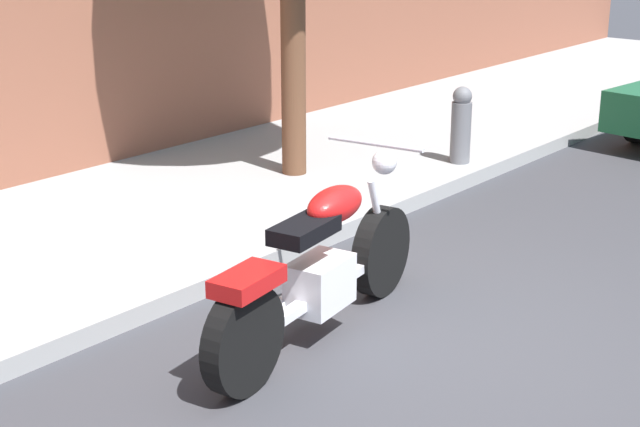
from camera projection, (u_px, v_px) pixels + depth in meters
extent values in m
plane|color=#38383D|center=(425.00, 344.00, 5.99)|extent=(60.00, 60.00, 0.00)
cube|color=#989898|center=(114.00, 229.00, 7.84)|extent=(25.83, 2.99, 0.14)
cylinder|color=black|center=(381.00, 251.00, 6.65)|extent=(0.65, 0.23, 0.64)
cylinder|color=black|center=(244.00, 340.00, 5.31)|extent=(0.65, 0.23, 0.64)
cube|color=silver|center=(320.00, 283.00, 5.97)|extent=(0.48, 0.34, 0.32)
cube|color=silver|center=(320.00, 294.00, 5.99)|extent=(1.48, 0.31, 0.06)
ellipsoid|color=red|center=(335.00, 205.00, 5.97)|extent=(0.55, 0.34, 0.22)
cube|color=black|center=(304.00, 230.00, 5.69)|extent=(0.51, 0.31, 0.10)
cube|color=red|center=(247.00, 281.00, 5.25)|extent=(0.47, 0.30, 0.10)
cylinder|color=silver|center=(378.00, 215.00, 6.52)|extent=(0.28, 0.09, 0.58)
cylinder|color=silver|center=(375.00, 143.00, 6.30)|extent=(0.14, 0.70, 0.04)
sphere|color=silver|center=(384.00, 162.00, 6.47)|extent=(0.17, 0.17, 0.17)
cylinder|color=silver|center=(277.00, 307.00, 5.87)|extent=(0.80, 0.21, 0.09)
cylinder|color=brown|center=(293.00, 28.00, 8.77)|extent=(0.23, 0.23, 3.05)
cylinder|color=slate|center=(460.00, 139.00, 9.50)|extent=(0.20, 0.20, 0.75)
sphere|color=slate|center=(462.00, 96.00, 9.36)|extent=(0.19, 0.19, 0.19)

